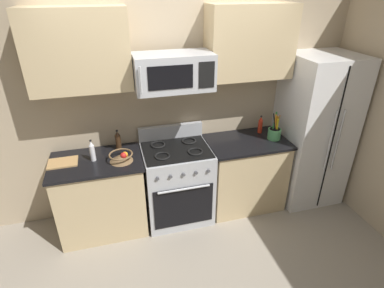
{
  "coord_description": "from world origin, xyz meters",
  "views": [
    {
      "loc": [
        -0.63,
        -2.31,
        2.56
      ],
      "look_at": [
        0.15,
        0.51,
        1.03
      ],
      "focal_mm": 28.77,
      "sensor_mm": 36.0,
      "label": 1
    }
  ],
  "objects_px": {
    "cutting_board": "(63,163)",
    "bottle_hot_sauce": "(260,125)",
    "range_oven": "(177,182)",
    "refrigerator": "(313,131)",
    "utensil_crock": "(274,133)",
    "bottle_vinegar": "(92,151)",
    "bottle_soy": "(118,141)",
    "microwave": "(173,72)",
    "fruit_basket": "(121,157)"
  },
  "relations": [
    {
      "from": "utensil_crock",
      "to": "bottle_hot_sauce",
      "type": "relative_size",
      "value": 1.49
    },
    {
      "from": "cutting_board",
      "to": "bottle_soy",
      "type": "distance_m",
      "value": 0.61
    },
    {
      "from": "cutting_board",
      "to": "bottle_vinegar",
      "type": "distance_m",
      "value": 0.32
    },
    {
      "from": "cutting_board",
      "to": "bottle_hot_sauce",
      "type": "distance_m",
      "value": 2.31
    },
    {
      "from": "cutting_board",
      "to": "microwave",
      "type": "bearing_deg",
      "value": -0.22
    },
    {
      "from": "bottle_vinegar",
      "to": "bottle_hot_sauce",
      "type": "bearing_deg",
      "value": 4.53
    },
    {
      "from": "refrigerator",
      "to": "bottle_soy",
      "type": "xyz_separation_m",
      "value": [
        -2.35,
        0.21,
        0.08
      ]
    },
    {
      "from": "range_oven",
      "to": "refrigerator",
      "type": "height_order",
      "value": "refrigerator"
    },
    {
      "from": "utensil_crock",
      "to": "bottle_hot_sauce",
      "type": "xyz_separation_m",
      "value": [
        -0.08,
        0.2,
        0.02
      ]
    },
    {
      "from": "range_oven",
      "to": "fruit_basket",
      "type": "height_order",
      "value": "range_oven"
    },
    {
      "from": "microwave",
      "to": "cutting_board",
      "type": "height_order",
      "value": "microwave"
    },
    {
      "from": "range_oven",
      "to": "microwave",
      "type": "bearing_deg",
      "value": 90.01
    },
    {
      "from": "bottle_hot_sauce",
      "to": "bottle_vinegar",
      "type": "bearing_deg",
      "value": -175.47
    },
    {
      "from": "utensil_crock",
      "to": "fruit_basket",
      "type": "bearing_deg",
      "value": -178.48
    },
    {
      "from": "bottle_vinegar",
      "to": "utensil_crock",
      "type": "bearing_deg",
      "value": -1.2
    },
    {
      "from": "microwave",
      "to": "cutting_board",
      "type": "relative_size",
      "value": 2.65
    },
    {
      "from": "refrigerator",
      "to": "cutting_board",
      "type": "distance_m",
      "value": 2.93
    },
    {
      "from": "bottle_soy",
      "to": "bottle_vinegar",
      "type": "relative_size",
      "value": 0.98
    },
    {
      "from": "microwave",
      "to": "bottle_hot_sauce",
      "type": "relative_size",
      "value": 3.51
    },
    {
      "from": "range_oven",
      "to": "bottle_soy",
      "type": "distance_m",
      "value": 0.84
    },
    {
      "from": "utensil_crock",
      "to": "refrigerator",
      "type": "bearing_deg",
      "value": 1.65
    },
    {
      "from": "fruit_basket",
      "to": "bottle_vinegar",
      "type": "xyz_separation_m",
      "value": [
        -0.28,
        0.09,
        0.06
      ]
    },
    {
      "from": "fruit_basket",
      "to": "utensil_crock",
      "type": "bearing_deg",
      "value": 1.52
    },
    {
      "from": "cutting_board",
      "to": "bottle_soy",
      "type": "height_order",
      "value": "bottle_soy"
    },
    {
      "from": "utensil_crock",
      "to": "bottle_soy",
      "type": "xyz_separation_m",
      "value": [
        -1.8,
        0.22,
        0.03
      ]
    },
    {
      "from": "bottle_vinegar",
      "to": "refrigerator",
      "type": "bearing_deg",
      "value": -0.6
    },
    {
      "from": "fruit_basket",
      "to": "cutting_board",
      "type": "height_order",
      "value": "fruit_basket"
    },
    {
      "from": "refrigerator",
      "to": "fruit_basket",
      "type": "bearing_deg",
      "value": -178.45
    },
    {
      "from": "microwave",
      "to": "range_oven",
      "type": "bearing_deg",
      "value": -89.99
    },
    {
      "from": "range_oven",
      "to": "microwave",
      "type": "xyz_separation_m",
      "value": [
        -0.0,
        0.03,
        1.31
      ]
    },
    {
      "from": "refrigerator",
      "to": "bottle_hot_sauce",
      "type": "height_order",
      "value": "refrigerator"
    },
    {
      "from": "bottle_hot_sauce",
      "to": "utensil_crock",
      "type": "bearing_deg",
      "value": -67.22
    },
    {
      "from": "refrigerator",
      "to": "cutting_board",
      "type": "height_order",
      "value": "refrigerator"
    },
    {
      "from": "refrigerator",
      "to": "bottle_soy",
      "type": "distance_m",
      "value": 2.36
    },
    {
      "from": "bottle_hot_sauce",
      "to": "fruit_basket",
      "type": "bearing_deg",
      "value": -171.71
    },
    {
      "from": "fruit_basket",
      "to": "bottle_soy",
      "type": "height_order",
      "value": "bottle_soy"
    },
    {
      "from": "fruit_basket",
      "to": "cutting_board",
      "type": "xyz_separation_m",
      "value": [
        -0.59,
        0.11,
        -0.04
      ]
    },
    {
      "from": "utensil_crock",
      "to": "bottle_vinegar",
      "type": "distance_m",
      "value": 2.08
    },
    {
      "from": "bottle_vinegar",
      "to": "bottle_soy",
      "type": "bearing_deg",
      "value": 33.13
    },
    {
      "from": "fruit_basket",
      "to": "bottle_vinegar",
      "type": "relative_size",
      "value": 1.04
    },
    {
      "from": "microwave",
      "to": "fruit_basket",
      "type": "xyz_separation_m",
      "value": [
        -0.6,
        -0.11,
        -0.82
      ]
    },
    {
      "from": "range_oven",
      "to": "fruit_basket",
      "type": "relative_size",
      "value": 4.38
    },
    {
      "from": "utensil_crock",
      "to": "bottle_vinegar",
      "type": "relative_size",
      "value": 1.39
    },
    {
      "from": "cutting_board",
      "to": "refrigerator",
      "type": "bearing_deg",
      "value": -0.97
    },
    {
      "from": "fruit_basket",
      "to": "bottle_hot_sauce",
      "type": "distance_m",
      "value": 1.73
    },
    {
      "from": "bottle_soy",
      "to": "bottle_vinegar",
      "type": "xyz_separation_m",
      "value": [
        -0.27,
        -0.18,
        0.0
      ]
    },
    {
      "from": "cutting_board",
      "to": "bottle_hot_sauce",
      "type": "xyz_separation_m",
      "value": [
        2.3,
        0.14,
        0.09
      ]
    },
    {
      "from": "microwave",
      "to": "bottle_soy",
      "type": "distance_m",
      "value": 0.99
    },
    {
      "from": "bottle_vinegar",
      "to": "cutting_board",
      "type": "bearing_deg",
      "value": 175.9
    },
    {
      "from": "refrigerator",
      "to": "microwave",
      "type": "height_order",
      "value": "microwave"
    }
  ]
}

